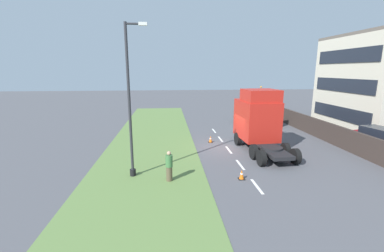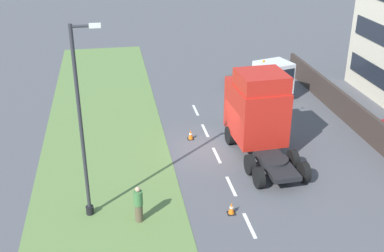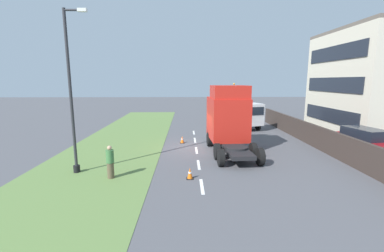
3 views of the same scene
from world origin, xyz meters
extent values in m
plane|color=#515156|center=(0.00, 0.00, 0.00)|extent=(120.00, 120.00, 0.00)
cube|color=#607F42|center=(-6.00, 0.00, 0.01)|extent=(7.00, 44.00, 0.01)
cube|color=white|center=(0.00, -7.10, 0.00)|extent=(0.16, 1.80, 0.00)
cube|color=white|center=(0.00, -3.90, 0.00)|extent=(0.16, 1.80, 0.00)
cube|color=white|center=(0.00, -0.70, 0.00)|extent=(0.16, 1.80, 0.00)
cube|color=white|center=(0.00, 2.50, 0.00)|extent=(0.16, 1.80, 0.00)
cube|color=white|center=(0.00, 5.70, 0.00)|extent=(0.16, 1.80, 0.00)
cube|color=#382D28|center=(9.00, 0.00, 0.83)|extent=(0.25, 24.00, 1.66)
cube|color=#1E232D|center=(12.45, 4.58, 1.84)|extent=(0.08, 8.47, 1.29)
cube|color=#1E232D|center=(12.45, 4.58, 4.59)|extent=(0.08, 8.47, 1.29)
cube|color=#1E232D|center=(12.45, 4.58, 7.35)|extent=(0.08, 8.47, 1.29)
cube|color=black|center=(2.33, -1.67, 0.67)|extent=(1.74, 6.63, 0.24)
cube|color=red|center=(2.25, -0.19, 2.26)|extent=(2.73, 3.74, 2.94)
cube|color=black|center=(2.16, 1.64, 1.61)|extent=(2.16, 0.17, 1.65)
cube|color=black|center=(2.16, 1.64, 2.90)|extent=(2.29, 0.18, 0.94)
cube|color=red|center=(2.28, -0.73, 4.18)|extent=(2.54, 2.47, 0.90)
sphere|color=orange|center=(2.90, 0.93, 4.70)|extent=(0.14, 0.14, 0.14)
cylinder|color=black|center=(2.41, -3.14, 0.85)|extent=(1.47, 1.47, 0.12)
cylinder|color=black|center=(1.04, 0.57, 0.52)|extent=(0.37, 1.06, 1.04)
cylinder|color=black|center=(3.38, 0.69, 0.52)|extent=(0.37, 1.06, 1.04)
cylinder|color=black|center=(1.22, -2.88, 0.52)|extent=(0.37, 1.06, 1.04)
cylinder|color=black|center=(3.56, -2.76, 0.52)|extent=(0.37, 1.06, 1.04)
cylinder|color=black|center=(1.29, -4.19, 0.52)|extent=(0.37, 1.06, 1.04)
cylinder|color=black|center=(3.63, -4.07, 0.52)|extent=(0.37, 1.06, 1.04)
cube|color=silver|center=(5.57, 6.61, 1.65)|extent=(2.69, 2.48, 2.14)
cube|color=black|center=(5.85, 5.67, 2.08)|extent=(1.89, 0.59, 0.77)
cube|color=#4C4742|center=(4.79, 9.25, 0.49)|extent=(3.15, 4.07, 0.18)
cube|color=#4C4742|center=(5.28, 7.58, 1.33)|extent=(2.17, 0.73, 1.50)
cylinder|color=black|center=(6.56, 6.90, 0.40)|extent=(0.46, 0.84, 0.80)
cylinder|color=black|center=(4.58, 6.32, 0.40)|extent=(0.46, 0.84, 0.80)
cylinder|color=black|center=(5.63, 10.07, 0.40)|extent=(0.46, 0.84, 0.80)
cylinder|color=black|center=(3.64, 9.49, 0.40)|extent=(0.46, 0.84, 0.80)
cube|color=maroon|center=(10.73, -2.55, 0.77)|extent=(2.51, 4.76, 1.00)
cube|color=black|center=(10.75, -2.66, 1.60)|extent=(1.90, 2.71, 0.67)
cylinder|color=black|center=(9.66, -1.24, 0.32)|extent=(0.31, 0.66, 0.64)
cylinder|color=black|center=(11.30, -0.95, 0.32)|extent=(0.31, 0.66, 0.64)
cylinder|color=black|center=(10.17, -4.14, 0.32)|extent=(0.31, 0.66, 0.64)
cylinder|color=black|center=(-6.73, -5.05, 0.20)|extent=(0.34, 0.34, 0.40)
cylinder|color=#2D2D33|center=(-6.73, -5.05, 4.24)|extent=(0.16, 0.16, 8.47)
cylinder|color=#2D2D33|center=(-6.28, -5.05, 8.37)|extent=(0.90, 0.11, 0.11)
cube|color=silver|center=(-5.83, -5.05, 8.37)|extent=(0.44, 0.20, 0.16)
cylinder|color=brown|center=(-4.62, -5.94, 0.42)|extent=(0.34, 0.34, 0.84)
cylinder|color=#3F723F|center=(-4.62, -5.94, 1.17)|extent=(0.39, 0.39, 0.66)
sphere|color=tan|center=(-4.62, -5.94, 1.61)|extent=(0.23, 0.23, 0.23)
cube|color=black|center=(-1.06, 1.51, 0.01)|extent=(0.36, 0.36, 0.03)
cone|color=orange|center=(-1.06, 1.51, 0.31)|extent=(0.28, 0.28, 0.55)
cylinder|color=white|center=(-1.06, 1.51, 0.33)|extent=(0.17, 0.17, 0.07)
cube|color=black|center=(-0.56, -6.11, 0.01)|extent=(0.36, 0.36, 0.03)
cone|color=orange|center=(-0.56, -6.11, 0.31)|extent=(0.28, 0.28, 0.55)
cylinder|color=white|center=(-0.56, -6.11, 0.33)|extent=(0.17, 0.17, 0.07)
camera|label=1|loc=(-4.63, -19.31, 6.04)|focal=24.00mm
camera|label=2|loc=(-5.36, -23.26, 12.54)|focal=45.00mm
camera|label=3|loc=(-0.74, -18.58, 4.95)|focal=24.00mm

